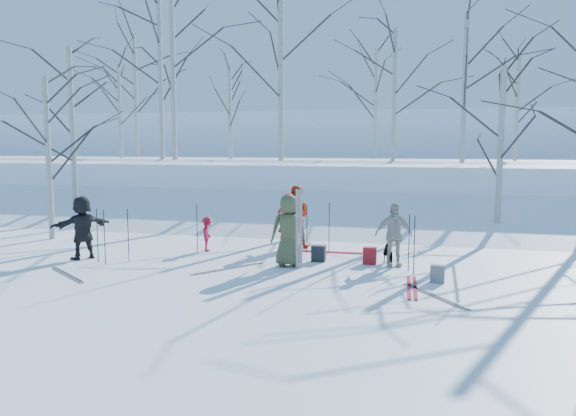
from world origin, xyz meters
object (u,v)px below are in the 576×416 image
(backpack_red, at_px, (370,256))
(backpack_dark, at_px, (319,254))
(skier_grey_west, at_px, (82,227))
(skier_red_seated, at_px, (208,234))
(dog, at_px, (390,254))
(backpack_grey, at_px, (437,274))
(skier_olive_center, at_px, (289,230))
(skier_cream_east, at_px, (394,235))
(skier_red_north, at_px, (288,221))
(skier_redor_behind, at_px, (295,217))

(backpack_red, xyz_separation_m, backpack_dark, (-1.28, 0.00, -0.01))
(skier_grey_west, bearing_deg, skier_red_seated, 159.26)
(skier_red_seated, relative_size, dog, 1.65)
(backpack_red, bearing_deg, backpack_grey, -42.75)
(skier_olive_center, relative_size, skier_cream_east, 1.13)
(skier_grey_west, xyz_separation_m, dog, (7.67, 1.32, -0.57))
(skier_red_seated, height_order, dog, skier_red_seated)
(skier_red_north, height_order, dog, skier_red_north)
(skier_redor_behind, height_order, dog, skier_redor_behind)
(backpack_grey, bearing_deg, dog, 124.55)
(skier_olive_center, distance_m, skier_red_north, 2.10)
(backpack_red, bearing_deg, skier_grey_west, -170.84)
(skier_redor_behind, height_order, backpack_dark, skier_redor_behind)
(backpack_grey, bearing_deg, skier_cream_east, 126.21)
(skier_red_seated, distance_m, backpack_dark, 3.27)
(skier_grey_west, xyz_separation_m, backpack_red, (7.20, 1.16, -0.60))
(skier_olive_center, relative_size, dog, 3.01)
(skier_red_north, distance_m, dog, 3.16)
(skier_grey_west, bearing_deg, backpack_grey, 124.75)
(dog, distance_m, backpack_grey, 1.98)
(skier_red_seated, relative_size, backpack_grey, 2.51)
(skier_cream_east, bearing_deg, skier_olive_center, 178.86)
(skier_grey_west, height_order, backpack_dark, skier_grey_west)
(skier_red_north, xyz_separation_m, skier_redor_behind, (0.13, 0.42, 0.09))
(skier_red_seated, distance_m, backpack_grey, 6.42)
(skier_red_north, height_order, skier_cream_east, skier_red_north)
(skier_olive_center, distance_m, backpack_red, 2.11)
(backpack_red, bearing_deg, backpack_dark, 179.90)
(skier_red_seated, bearing_deg, skier_cream_east, -113.64)
(skier_redor_behind, height_order, backpack_grey, skier_redor_behind)
(skier_red_north, bearing_deg, backpack_grey, 117.22)
(skier_red_north, distance_m, skier_red_seated, 2.22)
(skier_cream_east, relative_size, dog, 2.65)
(skier_olive_center, height_order, skier_redor_behind, skier_redor_behind)
(skier_cream_east, xyz_separation_m, dog, (-0.10, 0.24, -0.52))
(skier_grey_west, relative_size, backpack_grey, 4.28)
(skier_red_seated, bearing_deg, skier_olive_center, -132.45)
(backpack_grey, bearing_deg, skier_redor_behind, 140.49)
(skier_red_north, xyz_separation_m, skier_grey_west, (-4.78, -2.48, 0.02))
(skier_red_north, height_order, skier_red_seated, skier_red_north)
(skier_grey_west, distance_m, backpack_red, 7.32)
(backpack_red, xyz_separation_m, backpack_grey, (1.59, -1.47, -0.02))
(backpack_grey, bearing_deg, backpack_dark, 152.86)
(skier_grey_west, bearing_deg, backpack_red, 135.91)
(skier_red_seated, distance_m, dog, 4.98)
(skier_grey_west, relative_size, dog, 2.81)
(backpack_grey, xyz_separation_m, backpack_dark, (-2.87, 1.47, 0.01))
(skier_cream_east, xyz_separation_m, backpack_grey, (1.02, -1.39, -0.58))
(skier_red_seated, height_order, backpack_red, skier_red_seated)
(skier_cream_east, distance_m, backpack_dark, 1.94)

